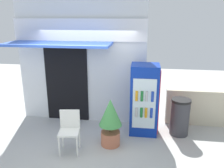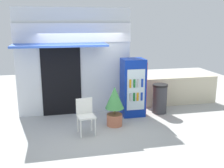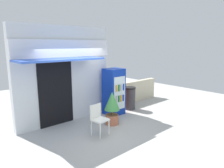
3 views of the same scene
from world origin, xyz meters
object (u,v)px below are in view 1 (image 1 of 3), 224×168
at_px(potted_plant_near_shop, 110,120).
at_px(drink_cooler, 144,100).
at_px(trash_bin, 180,117).
at_px(plastic_chair, 70,128).

bearing_deg(potted_plant_near_shop, drink_cooler, 44.19).
bearing_deg(trash_bin, potted_plant_near_shop, -155.91).
relative_size(drink_cooler, plastic_chair, 1.92).
height_order(drink_cooler, plastic_chair, drink_cooler).
distance_m(potted_plant_near_shop, trash_bin, 1.79).
relative_size(plastic_chair, trash_bin, 0.99).
bearing_deg(plastic_chair, potted_plant_near_shop, 21.69).
relative_size(potted_plant_near_shop, trash_bin, 1.20).
xyz_separation_m(potted_plant_near_shop, trash_bin, (1.62, 0.73, -0.16)).
bearing_deg(plastic_chair, drink_cooler, 33.68).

